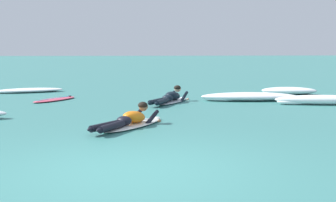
% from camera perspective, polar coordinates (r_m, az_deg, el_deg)
% --- Properties ---
extents(ground_plane, '(120.00, 120.00, 0.00)m').
position_cam_1_polar(ground_plane, '(17.22, -4.01, 0.52)').
color(ground_plane, '#387A75').
extents(surfer_near, '(1.72, 2.47, 0.55)m').
position_cam_1_polar(surfer_near, '(10.87, -4.27, -2.24)').
color(surfer_near, white).
rests_on(surfer_near, ground).
extents(surfer_far, '(1.47, 2.48, 0.55)m').
position_cam_1_polar(surfer_far, '(15.28, 0.30, 0.33)').
color(surfer_far, silver).
rests_on(surfer_far, ground).
extents(drifting_surfboard, '(1.44, 1.91, 0.16)m').
position_cam_1_polar(drifting_surfboard, '(16.33, -12.64, 0.18)').
color(drifting_surfboard, '#E54C66').
rests_on(drifting_surfboard, ground).
extents(whitewater_front, '(3.08, 1.04, 0.26)m').
position_cam_1_polar(whitewater_front, '(16.10, 9.16, 0.47)').
color(whitewater_front, white).
rests_on(whitewater_front, ground).
extents(whitewater_mid_right, '(2.03, 1.09, 0.26)m').
position_cam_1_polar(whitewater_mid_right, '(18.38, 13.52, 1.11)').
color(whitewater_mid_right, white).
rests_on(whitewater_mid_right, ground).
extents(whitewater_back, '(2.60, 1.51, 0.16)m').
position_cam_1_polar(whitewater_back, '(19.29, -15.40, 1.16)').
color(whitewater_back, white).
rests_on(whitewater_back, ground).
extents(whitewater_far_band, '(2.88, 0.92, 0.29)m').
position_cam_1_polar(whitewater_far_band, '(15.51, 17.15, 0.09)').
color(whitewater_far_band, white).
rests_on(whitewater_far_band, ground).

